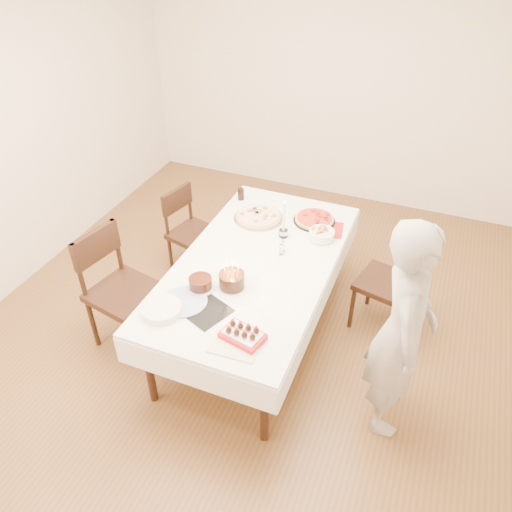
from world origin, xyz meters
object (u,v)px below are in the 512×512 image
at_px(layer_cake, 201,283).
at_px(birthday_cake, 232,276).
at_px(pizza_white, 259,217).
at_px(chair_right_savory, 385,283).
at_px(cola_glass, 241,194).
at_px(dining_table, 256,298).
at_px(pasta_bowl, 322,234).
at_px(chair_left_savory, 194,234).
at_px(person, 402,332).
at_px(pizza_pepperoni, 314,219).
at_px(strawberry_box, 243,335).
at_px(taper_candle, 284,219).
at_px(chair_left_dessert, 124,293).

bearing_deg(layer_cake, birthday_cake, 25.74).
bearing_deg(pizza_white, chair_right_savory, -4.28).
distance_m(cola_glass, birthday_cake, 1.24).
xyz_separation_m(dining_table, pasta_bowl, (0.38, 0.49, 0.42)).
bearing_deg(chair_left_savory, chair_right_savory, -168.60).
relative_size(person, pizza_white, 3.79).
distance_m(pizza_pepperoni, layer_cake, 1.26).
relative_size(pizza_pepperoni, strawberry_box, 1.34).
relative_size(taper_candle, strawberry_box, 1.29).
distance_m(chair_left_savory, birthday_cake, 1.28).
bearing_deg(strawberry_box, dining_table, 105.97).
xyz_separation_m(pizza_white, taper_candle, (0.29, -0.17, 0.15)).
bearing_deg(pizza_pepperoni, chair_right_savory, -18.31).
bearing_deg(birthday_cake, layer_cake, -154.26).
bearing_deg(chair_left_savory, pasta_bowl, -169.52).
xyz_separation_m(layer_cake, strawberry_box, (0.48, -0.35, -0.01)).
height_order(chair_left_savory, chair_left_dessert, chair_left_dessert).
xyz_separation_m(dining_table, person, (1.16, -0.41, 0.45)).
bearing_deg(cola_glass, dining_table, -59.71).
height_order(pizza_white, layer_cake, layer_cake).
bearing_deg(pizza_white, birthday_cake, -80.35).
distance_m(person, layer_cake, 1.42).
relative_size(chair_right_savory, taper_candle, 2.59).
xyz_separation_m(dining_table, layer_cake, (-0.25, -0.44, 0.42)).
height_order(chair_left_dessert, taper_candle, taper_candle).
distance_m(dining_table, strawberry_box, 0.91).
bearing_deg(layer_cake, chair_left_savory, 121.18).
xyz_separation_m(chair_right_savory, chair_left_savory, (-1.81, 0.07, -0.02)).
bearing_deg(layer_cake, taper_candle, 68.24).
relative_size(chair_right_savory, cola_glass, 8.30).
distance_m(chair_left_dessert, pasta_bowl, 1.65).
bearing_deg(pasta_bowl, dining_table, -127.81).
height_order(birthday_cake, strawberry_box, birthday_cake).
bearing_deg(birthday_cake, person, -3.52).
relative_size(pasta_bowl, cola_glass, 1.92).
bearing_deg(chair_left_savory, taper_candle, -175.98).
bearing_deg(layer_cake, cola_glass, 100.30).
height_order(dining_table, pizza_pepperoni, pizza_pepperoni).
relative_size(dining_table, taper_candle, 6.10).
bearing_deg(pizza_pepperoni, pizza_white, -162.51).
relative_size(cola_glass, layer_cake, 0.51).
bearing_deg(taper_candle, birthday_cake, -100.16).
xyz_separation_m(chair_right_savory, pizza_pepperoni, (-0.70, 0.23, 0.32)).
xyz_separation_m(pizza_pepperoni, cola_glass, (-0.74, 0.11, 0.03)).
height_order(chair_right_savory, person, person).
distance_m(person, pasta_bowl, 1.20).
relative_size(pizza_white, pizza_pepperoni, 1.20).
xyz_separation_m(dining_table, chair_left_dessert, (-0.92, -0.48, 0.14)).
xyz_separation_m(chair_left_savory, pasta_bowl, (1.24, -0.07, 0.36)).
bearing_deg(birthday_cake, pizza_pepperoni, 73.99).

